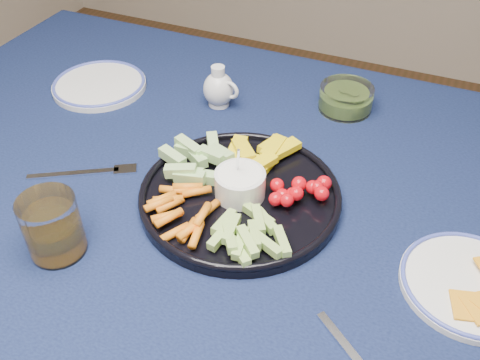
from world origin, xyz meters
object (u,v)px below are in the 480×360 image
at_px(side_plate_extra, 99,85).
at_px(juice_tumbler, 53,229).
at_px(cheese_plate, 470,282).
at_px(dining_table, 282,262).
at_px(crudite_platter, 239,192).
at_px(pickle_bowl, 346,99).
at_px(creamer_pitcher, 219,89).

bearing_deg(side_plate_extra, juice_tumbler, -62.55).
bearing_deg(cheese_plate, dining_table, 177.40).
relative_size(dining_table, juice_tumbler, 17.20).
relative_size(cheese_plate, side_plate_extra, 0.96).
distance_m(dining_table, juice_tumbler, 0.36).
xyz_separation_m(crudite_platter, cheese_plate, (0.36, -0.04, -0.01)).
xyz_separation_m(dining_table, side_plate_extra, (-0.50, 0.23, 0.10)).
relative_size(pickle_bowl, juice_tumbler, 1.10).
bearing_deg(crudite_platter, creamer_pitcher, 121.33).
xyz_separation_m(cheese_plate, side_plate_extra, (-0.77, 0.24, -0.00)).
distance_m(crudite_platter, pickle_bowl, 0.35).
distance_m(pickle_bowl, juice_tumbler, 0.61).
relative_size(creamer_pitcher, side_plate_extra, 0.44).
distance_m(creamer_pitcher, juice_tumbler, 0.45).
bearing_deg(juice_tumbler, pickle_bowl, 61.90).
height_order(creamer_pitcher, juice_tumbler, juice_tumbler).
bearing_deg(pickle_bowl, dining_table, -89.77).
height_order(pickle_bowl, cheese_plate, pickle_bowl).
xyz_separation_m(dining_table, juice_tumbler, (-0.29, -0.18, 0.13)).
bearing_deg(juice_tumbler, side_plate_extra, 117.45).
height_order(juice_tumbler, side_plate_extra, juice_tumbler).
height_order(dining_table, juice_tumbler, juice_tumbler).
bearing_deg(crudite_platter, pickle_bowl, 75.45).
bearing_deg(pickle_bowl, cheese_plate, -53.47).
bearing_deg(pickle_bowl, creamer_pitcher, -160.16).
xyz_separation_m(dining_table, creamer_pitcher, (-0.24, 0.27, 0.12)).
bearing_deg(side_plate_extra, creamer_pitcher, 9.19).
bearing_deg(creamer_pitcher, crudite_platter, -58.67).
distance_m(dining_table, cheese_plate, 0.29).
bearing_deg(side_plate_extra, dining_table, -24.60).
height_order(dining_table, pickle_bowl, pickle_bowl).
height_order(cheese_plate, side_plate_extra, cheese_plate).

